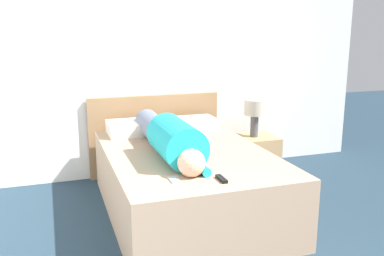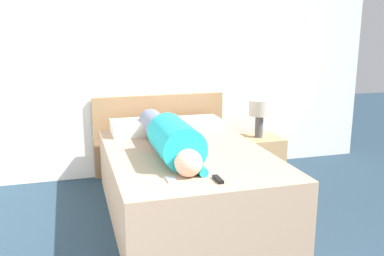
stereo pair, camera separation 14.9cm
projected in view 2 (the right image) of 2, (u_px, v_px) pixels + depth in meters
wall_back at (151, 62)px, 4.83m from camera, size 5.45×0.06×2.60m
bed at (187, 182)px, 3.92m from camera, size 1.40×2.05×0.59m
headboard at (160, 134)px, 4.98m from camera, size 1.52×0.04×0.93m
nightstand at (258, 157)px, 4.91m from camera, size 0.50×0.44×0.46m
table_lamp at (260, 111)px, 4.79m from camera, size 0.24×0.24×0.43m
person_lying at (170, 137)px, 3.73m from camera, size 0.35×1.61×0.35m
pillow_near_headboard at (137, 127)px, 4.48m from camera, size 0.52×0.40×0.13m
pillow_second at (197, 124)px, 4.67m from camera, size 0.50×0.40×0.12m
tv_remote at (218, 179)px, 3.10m from camera, size 0.04×0.15×0.02m
cell_phone at (171, 180)px, 3.12m from camera, size 0.06×0.13×0.01m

